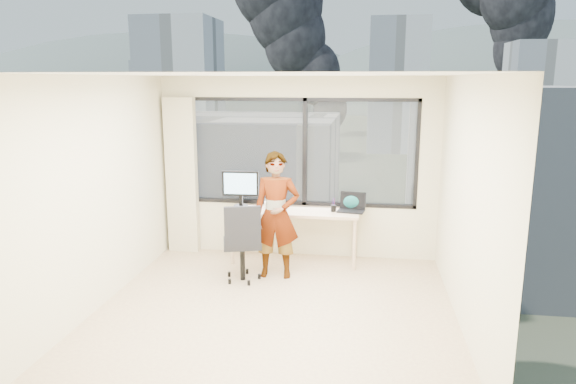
% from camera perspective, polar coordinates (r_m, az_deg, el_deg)
% --- Properties ---
extents(floor, '(4.00, 4.00, 0.01)m').
position_cam_1_polar(floor, '(6.06, -1.41, -12.71)').
color(floor, tan).
rests_on(floor, ground).
extents(ceiling, '(4.00, 4.00, 0.01)m').
position_cam_1_polar(ceiling, '(5.49, -1.55, 12.70)').
color(ceiling, white).
rests_on(ceiling, ground).
extents(wall_front, '(4.00, 0.01, 2.60)m').
position_cam_1_polar(wall_front, '(3.76, -6.71, -7.37)').
color(wall_front, beige).
rests_on(wall_front, ground).
extents(wall_left, '(0.01, 4.00, 2.60)m').
position_cam_1_polar(wall_left, '(6.29, -19.75, -0.01)').
color(wall_left, beige).
rests_on(wall_left, ground).
extents(wall_right, '(0.01, 4.00, 2.60)m').
position_cam_1_polar(wall_right, '(5.66, 18.92, -1.26)').
color(wall_right, beige).
rests_on(wall_right, ground).
extents(window_wall, '(3.30, 0.16, 1.55)m').
position_cam_1_polar(window_wall, '(7.54, 1.48, 4.37)').
color(window_wall, black).
rests_on(window_wall, ground).
extents(curtain, '(0.45, 0.14, 2.30)m').
position_cam_1_polar(curtain, '(7.89, -11.51, 1.72)').
color(curtain, beige).
rests_on(curtain, floor).
extents(desk, '(1.80, 0.60, 0.75)m').
position_cam_1_polar(desk, '(7.46, 0.74, -4.76)').
color(desk, '#D5B48E').
rests_on(desk, floor).
extents(chair, '(0.66, 0.66, 1.05)m').
position_cam_1_polar(chair, '(6.74, -5.03, -5.33)').
color(chair, black).
rests_on(chair, floor).
extents(person, '(0.62, 0.42, 1.65)m').
position_cam_1_polar(person, '(6.77, -1.28, -2.56)').
color(person, '#2D2D33').
rests_on(person, floor).
extents(monitor, '(0.53, 0.13, 0.53)m').
position_cam_1_polar(monitor, '(7.53, -5.20, 0.37)').
color(monitor, black).
rests_on(monitor, desk).
extents(game_console, '(0.32, 0.28, 0.07)m').
position_cam_1_polar(game_console, '(7.62, -1.48, -1.20)').
color(game_console, white).
rests_on(game_console, desk).
extents(laptop, '(0.42, 0.44, 0.23)m').
position_cam_1_polar(laptop, '(7.29, 6.91, -1.25)').
color(laptop, black).
rests_on(laptop, desk).
extents(cellphone, '(0.12, 0.06, 0.01)m').
position_cam_1_polar(cellphone, '(7.25, -0.75, -2.14)').
color(cellphone, black).
rests_on(cellphone, desk).
extents(pen_cup, '(0.09, 0.09, 0.09)m').
position_cam_1_polar(pen_cup, '(7.29, 4.99, -1.78)').
color(pen_cup, black).
rests_on(pen_cup, desk).
extents(handbag, '(0.27, 0.15, 0.20)m').
position_cam_1_polar(handbag, '(7.44, 7.04, -1.12)').
color(handbag, '#0B4543').
rests_on(handbag, desk).
extents(exterior_ground, '(400.00, 400.00, 0.04)m').
position_cam_1_polar(exterior_ground, '(126.50, 7.87, 4.58)').
color(exterior_ground, '#515B3D').
rests_on(exterior_ground, ground).
extents(near_bldg_a, '(16.00, 12.00, 14.00)m').
position_cam_1_polar(near_bldg_a, '(38.00, -7.10, -2.44)').
color(near_bldg_a, beige).
rests_on(near_bldg_a, exterior_ground).
extents(near_bldg_b, '(14.00, 13.00, 16.00)m').
position_cam_1_polar(near_bldg_b, '(45.61, 22.22, 0.49)').
color(near_bldg_b, white).
rests_on(near_bldg_b, exterior_ground).
extents(far_tower_a, '(14.00, 14.00, 28.00)m').
position_cam_1_polar(far_tower_a, '(106.68, -11.54, 10.60)').
color(far_tower_a, silver).
rests_on(far_tower_a, exterior_ground).
extents(far_tower_b, '(13.00, 13.00, 30.00)m').
position_cam_1_polar(far_tower_b, '(125.62, 11.80, 11.26)').
color(far_tower_b, silver).
rests_on(far_tower_b, exterior_ground).
extents(far_tower_c, '(15.00, 15.00, 26.00)m').
position_cam_1_polar(far_tower_c, '(151.98, 25.59, 9.70)').
color(far_tower_c, silver).
rests_on(far_tower_c, exterior_ground).
extents(far_tower_d, '(16.00, 14.00, 22.00)m').
position_cam_1_polar(far_tower_d, '(167.03, -13.26, 9.99)').
color(far_tower_d, silver).
rests_on(far_tower_d, exterior_ground).
extents(hill_a, '(288.00, 216.00, 90.00)m').
position_cam_1_polar(hill_a, '(347.56, -12.19, 9.22)').
color(hill_a, slate).
rests_on(hill_a, exterior_ground).
extents(hill_b, '(300.00, 220.00, 96.00)m').
position_cam_1_polar(hill_b, '(340.56, 25.53, 8.26)').
color(hill_b, slate).
rests_on(hill_b, exterior_ground).
extents(tree_a, '(7.00, 7.00, 8.00)m').
position_cam_1_polar(tree_a, '(34.58, -22.04, -10.01)').
color(tree_a, '#2A521B').
rests_on(tree_a, exterior_ground).
extents(tree_b, '(7.60, 7.60, 9.00)m').
position_cam_1_polar(tree_b, '(26.51, 14.55, -15.25)').
color(tree_b, '#2A521B').
rests_on(tree_b, exterior_ground).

